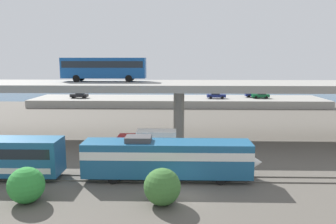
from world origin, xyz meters
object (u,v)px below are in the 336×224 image
Objects in this scene: parked_car_1 at (261,95)px; service_truck_west at (149,142)px; parked_car_2 at (79,95)px; transit_bus_on_overpass at (104,67)px; parked_car_0 at (253,94)px; parked_car_3 at (216,95)px; train_locomotive at (175,157)px.

service_truck_west is at bearing 61.01° from parked_car_1.
parked_car_2 is at bearing -63.88° from service_truck_west.
transit_bus_on_overpass reaches higher than parked_car_1.
service_truck_west is 1.64× the size of parked_car_0.
parked_car_0 is at bearing 16.61° from parked_car_3.
parked_car_3 is at bearing 79.03° from train_locomotive.
train_locomotive reaches higher than parked_car_1.
transit_bus_on_overpass is 2.89× the size of parked_car_0.
service_truck_west is 48.73m from parked_car_1.
parked_car_2 reaches higher than service_truck_west.
train_locomotive is 1.40× the size of transit_bus_on_overpass.
parked_car_0 is 0.92× the size of parked_car_3.
service_truck_west is at bearing 112.23° from train_locomotive.
parked_car_3 is at bearing -106.88° from service_truck_west.
parked_car_0 is at bearing 69.87° from train_locomotive.
parked_car_1 is at bearing 3.28° from parked_car_3.
parked_car_0 is at bearing -176.05° from parked_car_2.
service_truck_west is 50.13m from parked_car_0.
train_locomotive reaches higher than parked_car_2.
parked_car_2 is (-13.26, 31.85, -7.59)m from transit_bus_on_overpass.
parked_car_2 is at bearing -176.05° from parked_car_0.
train_locomotive is 50.55m from parked_car_3.
transit_bus_on_overpass is 2.97× the size of parked_car_1.
parked_car_1 is (20.49, 50.25, 0.33)m from train_locomotive.
train_locomotive is 3.73× the size of parked_car_3.
service_truck_west is at bearing 125.92° from transit_bus_on_overpass.
parked_car_2 is (-20.55, 41.90, 0.88)m from service_truck_west.
transit_bus_on_overpass is 35.32m from parked_car_2.
parked_car_0 reaches higher than service_truck_west.
parked_car_1 is 10.89m from parked_car_3.
parked_car_3 is (12.74, 41.99, 0.88)m from service_truck_west.
transit_bus_on_overpass reaches higher than parked_car_3.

